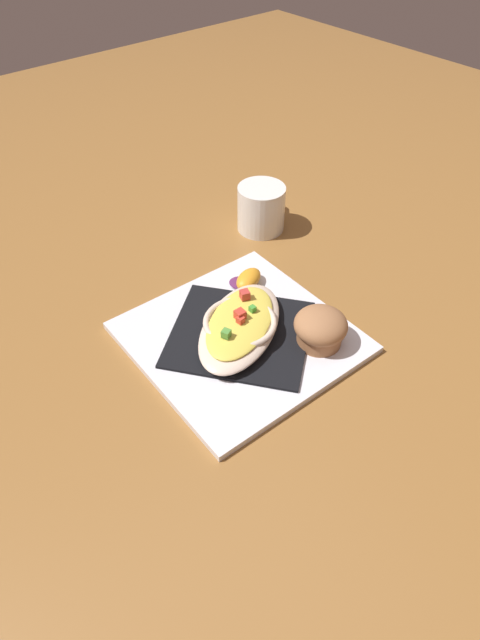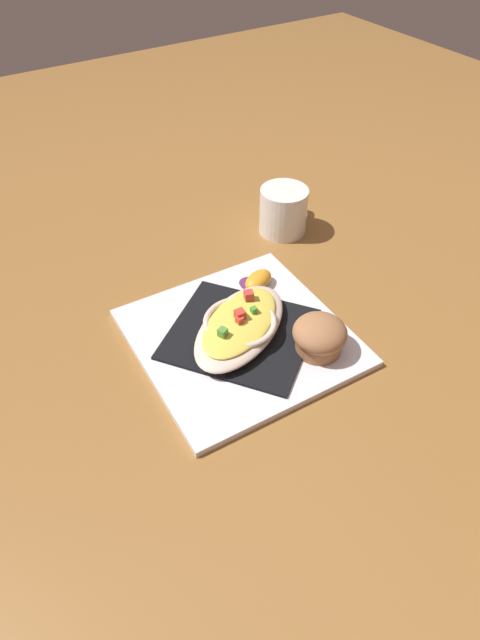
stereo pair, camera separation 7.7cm
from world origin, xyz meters
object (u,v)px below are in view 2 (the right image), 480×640
(square_plate, at_px, (240,337))
(muffin, at_px, (319,336))
(orange_garnish, at_px, (257,281))
(coffee_mug, at_px, (283,212))
(gratin_dish, at_px, (240,325))

(square_plate, distance_m, muffin, 0.12)
(square_plate, distance_m, orange_garnish, 0.12)
(muffin, bearing_deg, coffee_mug, 63.26)
(orange_garnish, distance_m, coffee_mug, 0.19)
(muffin, height_order, coffee_mug, coffee_mug)
(square_plate, height_order, orange_garnish, orange_garnish)
(square_plate, xyz_separation_m, gratin_dish, (0.00, 0.00, 0.03))
(gratin_dish, height_order, muffin, muffin)
(square_plate, relative_size, orange_garnish, 4.52)
(muffin, xyz_separation_m, orange_garnish, (0.01, 0.16, -0.02))
(gratin_dish, xyz_separation_m, coffee_mug, (0.22, 0.20, 0.01))
(gratin_dish, distance_m, orange_garnish, 0.12)
(square_plate, height_order, coffee_mug, coffee_mug)
(orange_garnish, relative_size, coffee_mug, 0.62)
(gratin_dish, bearing_deg, coffee_mug, 42.20)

